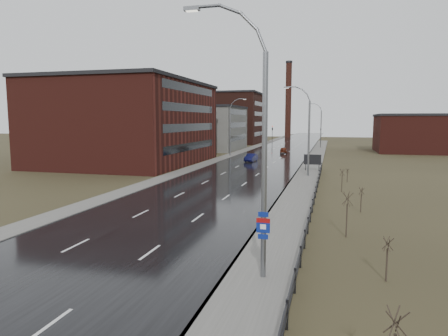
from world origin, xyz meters
The scene contains 25 objects.
ground centered at (0.00, 0.00, 0.00)m, with size 320.00×320.00×0.00m, color #2D2819.
road centered at (0.00, 60.00, 0.03)m, with size 14.00×300.00×0.06m, color black.
sidewalk_right centered at (8.60, 35.00, 0.09)m, with size 3.20×180.00×0.18m, color #595651.
curb_right centered at (7.08, 35.00, 0.09)m, with size 0.16×180.00×0.18m, color slate.
sidewalk_left centered at (-8.20, 60.00, 0.06)m, with size 2.40×260.00×0.12m, color #595651.
warehouse_near centered at (-20.99, 45.00, 6.76)m, with size 22.44×28.56×13.50m.
warehouse_mid centered at (-17.99, 78.00, 5.26)m, with size 16.32×20.40×10.50m.
warehouse_far centered at (-22.99, 108.00, 7.76)m, with size 26.52×24.48×15.50m.
building_right centered at (30.30, 82.00, 4.26)m, with size 18.36×16.32×8.50m.
smokestack centered at (-6.00, 150.00, 15.50)m, with size 2.70×2.70×30.70m.
streetlight_main centered at (8.47, 2.00, 6.06)m, with size 3.91×0.29×12.11m.
streetlight_right_mid centered at (8.50, 36.00, 5.84)m, with size 3.36×0.28×11.35m.
streetlight_left centered at (-7.70, 62.00, 5.84)m, with size 3.36×0.28×11.35m.
streetlight_right_far centered at (8.50, 90.00, 5.84)m, with size 3.36×0.28×11.35m.
guardrail centered at (10.30, 18.31, 0.71)m, with size 0.10×53.05×1.10m.
shrub_b centered at (14.12, 3.31, 1.07)m, with size 0.48×0.51×2.03m.
shrub_c centered at (12.62, 9.92, 1.50)m, with size 0.66×0.70×2.81m.
shrub_d centered at (13.93, 17.14, 1.05)m, with size 0.47×0.50×1.97m.
shrub_e centered at (12.69, 25.90, 1.25)m, with size 0.56×0.59×2.34m.
shrub_f centered at (13.45, 32.69, 0.84)m, with size 0.39×0.41×1.59m.
billboard centered at (9.10, 40.89, 1.67)m, with size 2.34×0.17×2.44m.
traffic_light_left centered at (-8.00, 120.00, 4.60)m, with size 0.58×2.73×5.30m.
traffic_light_right centered at (8.00, 120.00, 4.60)m, with size 0.58×2.73×5.30m.
car_near centered at (-1.74, 52.13, 0.67)m, with size 1.42×4.07×1.34m, color #0A0C36.
car_far centered at (1.58, 71.38, 0.65)m, with size 1.54×3.83×1.31m, color #4F1A0D.
Camera 1 is at (11.60, -15.05, 7.16)m, focal length 32.00 mm.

